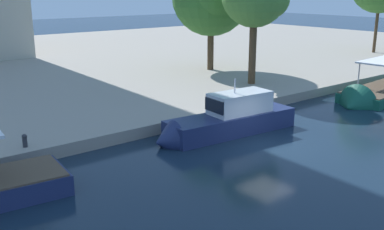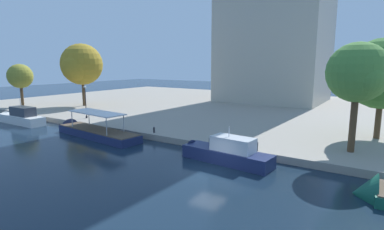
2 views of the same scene
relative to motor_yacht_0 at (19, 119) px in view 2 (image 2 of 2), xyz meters
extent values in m
plane|color=#142333|center=(33.10, -2.32, -0.70)|extent=(220.00, 220.00, 0.00)
cube|color=gray|center=(33.10, 30.50, -0.36)|extent=(120.00, 55.00, 0.68)
cube|color=silver|center=(0.43, 0.00, -0.32)|extent=(8.92, 2.30, 1.69)
cone|color=silver|center=(-4.43, -0.05, -0.32)|extent=(1.22, 2.11, 2.10)
cube|color=#2D333D|center=(1.09, 0.01, 1.17)|extent=(4.02, 1.81, 1.28)
cube|color=black|center=(-0.46, 0.00, 1.23)|extent=(1.09, 1.67, 0.77)
cylinder|color=silver|center=(0.65, 0.01, 2.42)|extent=(0.08, 0.08, 1.22)
cube|color=navy|center=(16.28, 0.63, -0.49)|extent=(12.84, 4.10, 1.32)
cone|color=navy|center=(9.50, 1.29, -0.49)|extent=(1.65, 2.71, 2.59)
cube|color=brown|center=(16.28, 0.63, 0.20)|extent=(12.57, 3.93, 0.08)
cylinder|color=#B2B2B7|center=(12.71, -0.18, 1.21)|extent=(0.10, 0.10, 1.93)
cylinder|color=#B2B2B7|center=(12.94, 2.11, 1.21)|extent=(0.10, 0.10, 1.93)
cylinder|color=#B2B2B7|center=(19.62, -0.86, 1.21)|extent=(0.10, 0.10, 1.93)
cylinder|color=#B2B2B7|center=(19.84, 1.43, 1.21)|extent=(0.10, 0.10, 1.93)
cube|color=silver|center=(16.28, 0.63, 2.23)|extent=(8.04, 3.40, 0.12)
cube|color=navy|center=(33.23, 0.65, -0.36)|extent=(8.37, 2.86, 1.60)
cone|color=navy|center=(28.73, 1.01, -0.36)|extent=(1.36, 2.19, 2.10)
cube|color=silver|center=(33.84, 0.60, 1.06)|extent=(3.83, 2.06, 1.22)
cube|color=black|center=(32.41, 0.71, 1.12)|extent=(1.12, 1.73, 0.73)
cylinder|color=silver|center=(33.43, 0.63, 2.10)|extent=(0.08, 0.08, 0.85)
cone|color=#14513D|center=(43.92, -0.63, -0.58)|extent=(1.64, 3.15, 3.04)
cylinder|color=#2D2D33|center=(34.94, 3.31, 0.31)|extent=(0.26, 0.26, 0.65)
sphere|color=#2D2D33|center=(34.94, 3.31, 0.70)|extent=(0.29, 0.29, 0.29)
cylinder|color=#2D2D33|center=(22.27, 3.81, 0.22)|extent=(0.24, 0.24, 0.48)
sphere|color=#2D2D33|center=(22.27, 3.81, 0.53)|extent=(0.26, 0.26, 0.26)
cylinder|color=black|center=(7.71, 5.73, 2.17)|extent=(0.12, 0.12, 4.38)
sphere|color=white|center=(7.71, 5.73, 4.52)|extent=(0.36, 0.36, 0.36)
cylinder|color=black|center=(7.71, 5.73, 0.13)|extent=(0.26, 0.26, 0.30)
cylinder|color=#4C3823|center=(-12.51, 7.12, 1.97)|extent=(0.51, 0.51, 3.97)
sphere|color=olive|center=(-12.51, 7.12, 5.62)|extent=(4.44, 4.44, 4.44)
sphere|color=olive|center=(-12.39, 6.59, 6.38)|extent=(2.62, 2.62, 2.62)
sphere|color=olive|center=(-12.57, 7.54, 5.16)|extent=(3.06, 3.06, 3.06)
cylinder|color=#4C3823|center=(43.90, 14.80, 2.04)|extent=(0.59, 0.59, 4.11)
sphere|color=#38702D|center=(43.90, 14.80, 6.84)|extent=(7.35, 7.35, 7.35)
sphere|color=#38702D|center=(42.76, 14.48, 6.61)|extent=(4.65, 4.65, 4.65)
sphere|color=#38702D|center=(43.18, 13.29, 7.12)|extent=(4.96, 4.96, 4.96)
cylinder|color=#4C3823|center=(-3.81, 14.09, 2.44)|extent=(0.47, 0.47, 4.92)
sphere|color=olive|center=(-3.81, 14.09, 7.76)|extent=(7.62, 7.62, 7.62)
sphere|color=olive|center=(-3.16, 12.25, 7.12)|extent=(4.92, 4.92, 4.92)
sphere|color=olive|center=(-5.25, 14.29, 8.62)|extent=(5.21, 5.21, 5.21)
cylinder|color=#4C3823|center=(42.19, 7.68, 2.57)|extent=(0.59, 0.59, 5.17)
sphere|color=#4C8438|center=(42.19, 7.68, 7.12)|extent=(5.25, 5.25, 5.25)
sphere|color=#4C8438|center=(41.79, 7.27, 7.52)|extent=(2.39, 2.39, 2.39)
sphere|color=#4C8438|center=(43.00, 6.69, 6.71)|extent=(2.95, 2.95, 2.95)
camera|label=1|loc=(15.52, -17.72, 7.52)|focal=42.30mm
camera|label=2|loc=(44.76, -22.40, 7.85)|focal=28.38mm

